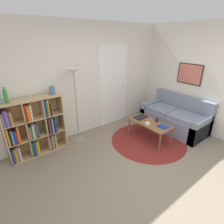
# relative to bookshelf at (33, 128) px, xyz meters

# --- Properties ---
(ground_plane) EXTENTS (14.00, 14.00, 0.00)m
(ground_plane) POSITION_rel_bookshelf_xyz_m (1.38, -2.07, -0.57)
(ground_plane) COLOR gray
(wall_back) EXTENTS (7.45, 0.11, 2.60)m
(wall_back) POSITION_rel_bookshelf_xyz_m (1.41, 0.21, 0.72)
(wall_back) COLOR silver
(wall_back) RESTS_ON ground_plane
(wall_right) EXTENTS (0.08, 5.26, 2.60)m
(wall_right) POSITION_rel_bookshelf_xyz_m (3.62, -0.94, 0.73)
(wall_right) COLOR silver
(wall_right) RESTS_ON ground_plane
(rug) EXTENTS (1.73, 1.73, 0.01)m
(rug) POSITION_rel_bookshelf_xyz_m (2.20, -1.13, -0.57)
(rug) COLOR maroon
(rug) RESTS_ON ground_plane
(bookshelf) EXTENTS (1.11, 0.34, 1.19)m
(bookshelf) POSITION_rel_bookshelf_xyz_m (0.00, 0.00, 0.00)
(bookshelf) COLOR tan
(bookshelf) RESTS_ON ground_plane
(floor_lamp) EXTENTS (0.28, 0.28, 1.67)m
(floor_lamp) POSITION_rel_bookshelf_xyz_m (0.93, -0.10, 0.80)
(floor_lamp) COLOR gray
(floor_lamp) RESTS_ON ground_plane
(couch) EXTENTS (0.83, 1.63, 0.86)m
(couch) POSITION_rel_bookshelf_xyz_m (3.23, -1.12, -0.28)
(couch) COLOR gray
(couch) RESTS_ON ground_plane
(coffee_table) EXTENTS (0.46, 1.02, 0.44)m
(coffee_table) POSITION_rel_bookshelf_xyz_m (2.27, -1.08, -0.18)
(coffee_table) COLOR brown
(coffee_table) RESTS_ON ground_plane
(laptop) EXTENTS (0.36, 0.26, 0.02)m
(laptop) POSITION_rel_bookshelf_xyz_m (2.29, -0.76, -0.12)
(laptop) COLOR black
(laptop) RESTS_ON coffee_table
(bowl) EXTENTS (0.11, 0.11, 0.04)m
(bowl) POSITION_rel_bookshelf_xyz_m (2.14, -1.12, -0.11)
(bowl) COLOR silver
(bowl) RESTS_ON coffee_table
(book_stack_on_table) EXTENTS (0.16, 0.21, 0.04)m
(book_stack_on_table) POSITION_rel_bookshelf_xyz_m (2.30, -1.42, -0.11)
(book_stack_on_table) COLOR teal
(book_stack_on_table) RESTS_ON coffee_table
(cup) EXTENTS (0.08, 0.08, 0.08)m
(cup) POSITION_rel_bookshelf_xyz_m (2.42, -1.15, -0.09)
(cup) COLOR #28282D
(cup) RESTS_ON coffee_table
(bottle_middle) EXTENTS (0.06, 0.06, 0.28)m
(bottle_middle) POSITION_rel_bookshelf_xyz_m (-0.32, 0.00, 0.73)
(bottle_middle) COLOR #2D8438
(bottle_middle) RESTS_ON bookshelf
(vase_on_shelf) EXTENTS (0.11, 0.11, 0.16)m
(vase_on_shelf) POSITION_rel_bookshelf_xyz_m (0.48, 0.00, 0.70)
(vase_on_shelf) COLOR slate
(vase_on_shelf) RESTS_ON bookshelf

